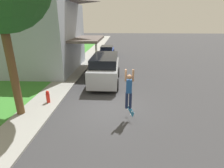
% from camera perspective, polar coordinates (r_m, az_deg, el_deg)
% --- Properties ---
extents(ground_plane, '(120.00, 120.00, 0.00)m').
position_cam_1_polar(ground_plane, '(9.39, -1.76, -8.26)').
color(ground_plane, '#333335').
extents(lawn, '(10.00, 80.00, 0.08)m').
position_cam_1_polar(lawn, '(17.28, -27.39, 2.94)').
color(lawn, '#387F2D').
rests_on(lawn, ground_plane).
extents(sidewalk, '(1.80, 80.00, 0.10)m').
position_cam_1_polar(sidewalk, '(15.53, -13.22, 3.00)').
color(sidewalk, gray).
rests_on(sidewalk, ground_plane).
extents(house, '(11.86, 8.66, 8.60)m').
position_cam_1_polar(house, '(18.40, -26.80, 18.30)').
color(house, '#99A3B2').
rests_on(house, lawn).
extents(suv_parked, '(2.11, 5.03, 2.05)m').
position_cam_1_polar(suv_parked, '(13.09, -2.30, 5.08)').
color(suv_parked, gray).
rests_on(suv_parked, ground_plane).
extents(car_down_street, '(1.86, 4.28, 1.32)m').
position_cam_1_polar(car_down_street, '(23.68, -1.69, 10.76)').
color(car_down_street, navy).
rests_on(car_down_street, ground_plane).
extents(skateboarder, '(0.41, 0.22, 1.87)m').
position_cam_1_polar(skateboarder, '(7.89, 5.55, -1.65)').
color(skateboarder, '#192347').
rests_on(skateboarder, ground_plane).
extents(skateboard, '(0.31, 0.75, 0.29)m').
position_cam_1_polar(skateboard, '(8.45, 6.08, -8.58)').
color(skateboard, '#236B99').
rests_on(skateboard, ground_plane).
extents(fire_hydrant, '(0.20, 0.20, 0.71)m').
position_cam_1_polar(fire_hydrant, '(10.41, -20.20, -3.93)').
color(fire_hydrant, red).
rests_on(fire_hydrant, sidewalk).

